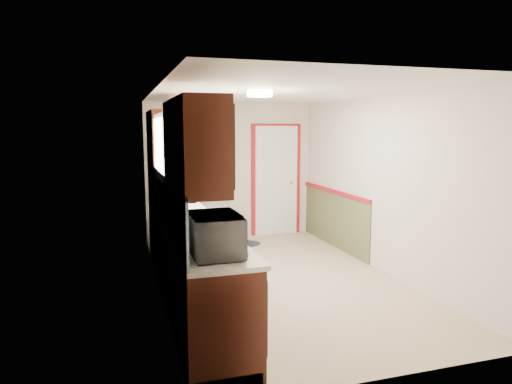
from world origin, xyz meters
TOP-DOWN VIEW (x-y plane):
  - room_shell at (0.00, 0.00)m, footprint 3.20×5.20m
  - kitchen_run at (-1.24, -0.29)m, footprint 0.63×4.00m
  - back_wall_trim at (0.99, 2.21)m, footprint 1.12×2.30m
  - ceiling_fixture at (-0.30, -0.20)m, footprint 0.30×0.30m
  - microwave at (-1.20, -1.86)m, footprint 0.34×0.60m
  - refrigerator at (-0.59, 2.05)m, footprint 0.77×0.77m
  - rug at (-0.07, 1.90)m, footprint 0.88×0.60m
  - cooktop at (-1.19, 1.04)m, footprint 0.53×0.64m

SIDE VIEW (x-z plane):
  - rug at x=-0.07m, z-range 0.00..0.01m
  - kitchen_run at x=-1.24m, z-range -0.29..1.91m
  - back_wall_trim at x=0.99m, z-range -0.15..1.93m
  - refrigerator at x=-0.59m, z-range 0.00..1.85m
  - cooktop at x=-1.19m, z-range 0.94..0.96m
  - microwave at x=-1.20m, z-range 0.94..1.35m
  - room_shell at x=0.00m, z-range -0.06..2.46m
  - ceiling_fixture at x=-0.30m, z-range 2.33..2.39m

